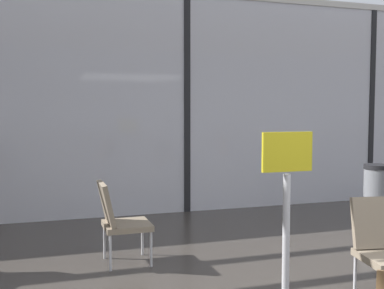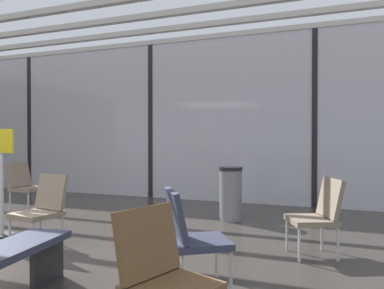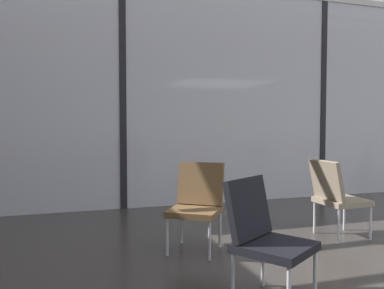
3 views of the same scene
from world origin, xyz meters
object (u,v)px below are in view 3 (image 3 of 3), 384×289
parked_airplane (268,101)px  lounge_chair_3 (197,201)px  lounge_chair_5 (264,232)px  lounge_chair_6 (336,193)px

parked_airplane → lounge_chair_3: size_ratio=12.70×
lounge_chair_3 → lounge_chair_5: size_ratio=1.00×
lounge_chair_3 → lounge_chair_6: same height
parked_airplane → lounge_chair_5: parked_airplane is taller
lounge_chair_3 → lounge_chair_5: same height
lounge_chair_5 → lounge_chair_6: size_ratio=1.00×
parked_airplane → lounge_chair_6: parked_airplane is taller
lounge_chair_3 → lounge_chair_5: bearing=-51.0°
lounge_chair_5 → lounge_chair_6: same height
lounge_chair_6 → lounge_chair_3: bearing=86.5°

